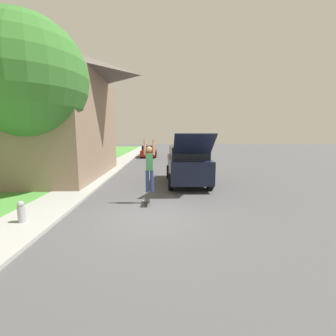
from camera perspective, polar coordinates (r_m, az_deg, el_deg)
name	(u,v)px	position (r m, az deg, el deg)	size (l,w,h in m)	color
ground_plane	(150,217)	(7.27, -4.61, -12.29)	(120.00, 120.00, 0.00)	#49494C
lawn	(15,180)	(15.49, -34.41, -2.54)	(10.00, 80.00, 0.08)	#478E38
sidewalk	(92,179)	(13.63, -18.63, -2.76)	(1.80, 80.00, 0.10)	#9E9E99
house	(22,104)	(16.39, -33.16, 13.40)	(10.12, 9.22, 8.33)	#89705B
lawn_tree_near	(27,78)	(11.99, -32.25, 18.84)	(5.11, 5.11, 7.49)	brown
suv_parked	(187,163)	(11.98, 4.85, 1.24)	(2.09, 5.39, 2.64)	black
car_down_street	(149,151)	(27.34, -4.90, 4.25)	(1.84, 4.59, 1.39)	maroon
skateboarder	(149,165)	(8.36, -4.74, 0.70)	(0.41, 0.23, 1.97)	navy
skateboard	(147,200)	(8.47, -5.35, -7.99)	(0.26, 0.79, 0.25)	black
fire_hydrant	(21,212)	(7.71, -33.23, -9.29)	(0.20, 0.20, 0.62)	#99999E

